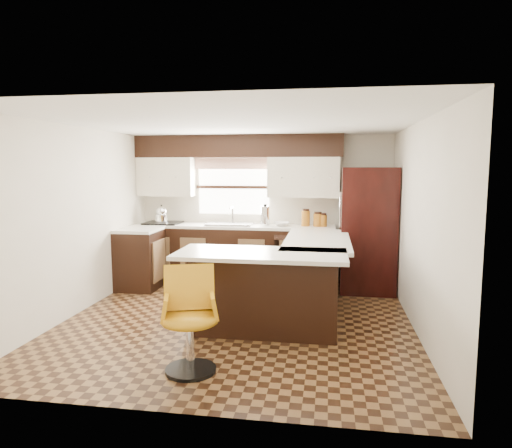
% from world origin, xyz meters
% --- Properties ---
extents(floor, '(4.40, 4.40, 0.00)m').
position_xyz_m(floor, '(0.00, 0.00, 0.00)').
color(floor, '#49301A').
rests_on(floor, ground).
extents(ceiling, '(4.40, 4.40, 0.00)m').
position_xyz_m(ceiling, '(0.00, 0.00, 2.40)').
color(ceiling, silver).
rests_on(ceiling, wall_back).
extents(wall_back, '(4.40, 0.00, 4.40)m').
position_xyz_m(wall_back, '(0.00, 2.20, 1.20)').
color(wall_back, beige).
rests_on(wall_back, floor).
extents(wall_front, '(4.40, 0.00, 4.40)m').
position_xyz_m(wall_front, '(0.00, -2.20, 1.20)').
color(wall_front, beige).
rests_on(wall_front, floor).
extents(wall_left, '(0.00, 4.40, 4.40)m').
position_xyz_m(wall_left, '(-2.10, 0.00, 1.20)').
color(wall_left, beige).
rests_on(wall_left, floor).
extents(wall_right, '(0.00, 4.40, 4.40)m').
position_xyz_m(wall_right, '(2.10, 0.00, 1.20)').
color(wall_right, beige).
rests_on(wall_right, floor).
extents(base_cab_back, '(3.30, 0.60, 0.90)m').
position_xyz_m(base_cab_back, '(-0.45, 1.90, 0.45)').
color(base_cab_back, black).
rests_on(base_cab_back, floor).
extents(base_cab_left, '(0.60, 0.70, 0.90)m').
position_xyz_m(base_cab_left, '(-1.80, 1.25, 0.45)').
color(base_cab_left, black).
rests_on(base_cab_left, floor).
extents(counter_back, '(3.30, 0.60, 0.04)m').
position_xyz_m(counter_back, '(-0.45, 1.90, 0.92)').
color(counter_back, silver).
rests_on(counter_back, base_cab_back).
extents(counter_left, '(0.60, 0.70, 0.04)m').
position_xyz_m(counter_left, '(-1.80, 1.25, 0.92)').
color(counter_left, silver).
rests_on(counter_left, base_cab_left).
extents(soffit, '(3.40, 0.35, 0.36)m').
position_xyz_m(soffit, '(-0.40, 2.03, 2.22)').
color(soffit, black).
rests_on(soffit, wall_back).
extents(upper_cab_left, '(0.94, 0.35, 0.64)m').
position_xyz_m(upper_cab_left, '(-1.62, 2.03, 1.72)').
color(upper_cab_left, beige).
rests_on(upper_cab_left, wall_back).
extents(upper_cab_right, '(1.14, 0.35, 0.64)m').
position_xyz_m(upper_cab_right, '(0.68, 2.03, 1.72)').
color(upper_cab_right, beige).
rests_on(upper_cab_right, wall_back).
extents(window_pane, '(1.20, 0.02, 0.90)m').
position_xyz_m(window_pane, '(-0.50, 2.18, 1.55)').
color(window_pane, white).
rests_on(window_pane, wall_back).
extents(valance, '(1.30, 0.06, 0.18)m').
position_xyz_m(valance, '(-0.50, 2.14, 1.94)').
color(valance, '#D19B93').
rests_on(valance, wall_back).
extents(sink, '(0.75, 0.45, 0.03)m').
position_xyz_m(sink, '(-0.50, 1.88, 0.96)').
color(sink, '#B2B2B7').
rests_on(sink, counter_back).
extents(dishwasher, '(0.58, 0.03, 0.78)m').
position_xyz_m(dishwasher, '(0.55, 1.61, 0.43)').
color(dishwasher, black).
rests_on(dishwasher, floor).
extents(cooktop, '(0.58, 0.50, 0.02)m').
position_xyz_m(cooktop, '(-1.65, 1.88, 0.96)').
color(cooktop, black).
rests_on(cooktop, counter_back).
extents(peninsula_long, '(0.60, 1.95, 0.90)m').
position_xyz_m(peninsula_long, '(0.90, 0.62, 0.45)').
color(peninsula_long, black).
rests_on(peninsula_long, floor).
extents(peninsula_return, '(1.65, 0.60, 0.90)m').
position_xyz_m(peninsula_return, '(0.38, -0.35, 0.45)').
color(peninsula_return, black).
rests_on(peninsula_return, floor).
extents(counter_pen_long, '(0.84, 1.95, 0.04)m').
position_xyz_m(counter_pen_long, '(0.95, 0.62, 0.92)').
color(counter_pen_long, silver).
rests_on(counter_pen_long, peninsula_long).
extents(counter_pen_return, '(1.89, 0.84, 0.04)m').
position_xyz_m(counter_pen_return, '(0.35, -0.44, 0.92)').
color(counter_pen_return, silver).
rests_on(counter_pen_return, peninsula_return).
extents(refrigerator, '(0.81, 0.77, 1.88)m').
position_xyz_m(refrigerator, '(1.68, 1.66, 0.94)').
color(refrigerator, black).
rests_on(refrigerator, floor).
extents(bar_chair, '(0.65, 0.65, 0.97)m').
position_xyz_m(bar_chair, '(-0.15, -1.48, 0.48)').
color(bar_chair, '#C58710').
rests_on(bar_chair, floor).
extents(kettle, '(0.21, 0.21, 0.29)m').
position_xyz_m(kettle, '(-1.67, 1.88, 1.11)').
color(kettle, silver).
rests_on(kettle, cooktop).
extents(percolator, '(0.15, 0.15, 0.31)m').
position_xyz_m(percolator, '(0.07, 1.90, 1.10)').
color(percolator, silver).
rests_on(percolator, counter_back).
extents(mixing_bowl, '(0.30, 0.30, 0.06)m').
position_xyz_m(mixing_bowl, '(0.34, 1.90, 0.98)').
color(mixing_bowl, white).
rests_on(mixing_bowl, counter_back).
extents(canister_large, '(0.14, 0.14, 0.25)m').
position_xyz_m(canister_large, '(0.73, 1.92, 1.07)').
color(canister_large, '#9C5B16').
rests_on(canister_large, counter_back).
extents(canister_med, '(0.14, 0.14, 0.20)m').
position_xyz_m(canister_med, '(0.92, 1.92, 1.05)').
color(canister_med, '#9C5B16').
rests_on(canister_med, counter_back).
extents(canister_small, '(0.13, 0.13, 0.18)m').
position_xyz_m(canister_small, '(1.00, 1.92, 1.04)').
color(canister_small, '#9C5B16').
rests_on(canister_small, counter_back).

